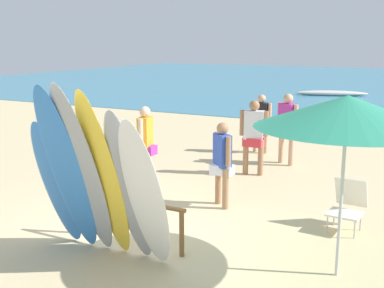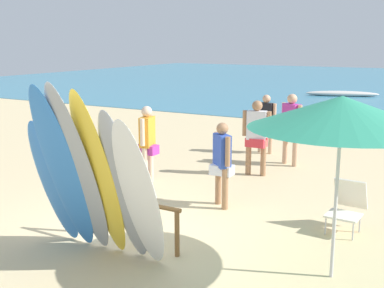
% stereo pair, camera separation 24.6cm
% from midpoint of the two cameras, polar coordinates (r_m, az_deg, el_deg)
% --- Properties ---
extents(ground, '(60.00, 60.00, 0.00)m').
position_cam_midpoint_polar(ground, '(20.14, 15.51, 3.12)').
color(ground, '#D3BC8C').
extents(ocean_water, '(60.00, 40.00, 0.02)m').
position_cam_midpoint_polar(ocean_water, '(37.75, 21.34, 6.71)').
color(ocean_water, teal).
rests_on(ocean_water, ground).
extents(surfboard_rack, '(1.96, 0.07, 0.71)m').
position_cam_midpoint_polar(surfboard_rack, '(7.26, -8.64, -7.72)').
color(surfboard_rack, brown).
rests_on(surfboard_rack, ground).
extents(surfboard_blue_0, '(0.62, 0.76, 1.92)m').
position_cam_midpoint_polar(surfboard_blue_0, '(7.21, -16.50, -4.55)').
color(surfboard_blue_0, '#337AD1').
rests_on(surfboard_blue_0, ground).
extents(surfboard_blue_1, '(0.58, 1.04, 2.46)m').
position_cam_midpoint_polar(surfboard_blue_1, '(6.76, -15.41, -3.25)').
color(surfboard_blue_1, '#337AD1').
rests_on(surfboard_blue_1, ground).
extents(surfboard_grey_2, '(0.52, 1.00, 2.49)m').
position_cam_midpoint_polar(surfboard_grey_2, '(6.62, -13.67, -3.30)').
color(surfboard_grey_2, '#999EA3').
rests_on(surfboard_grey_2, ground).
extents(surfboard_yellow_3, '(0.54, 0.88, 2.40)m').
position_cam_midpoint_polar(surfboard_yellow_3, '(6.52, -11.35, -3.84)').
color(surfboard_yellow_3, yellow).
rests_on(surfboard_yellow_3, ground).
extents(surfboard_grey_4, '(0.54, 0.80, 2.16)m').
position_cam_midpoint_polar(surfboard_grey_4, '(6.39, -8.44, -5.19)').
color(surfboard_grey_4, '#999EA3').
rests_on(surfboard_grey_4, ground).
extents(surfboard_white_5, '(0.59, 0.82, 2.08)m').
position_cam_midpoint_polar(surfboard_white_5, '(6.19, -6.63, -6.10)').
color(surfboard_white_5, white).
rests_on(surfboard_white_5, ground).
extents(beachgoer_photographing, '(0.43, 0.61, 1.64)m').
position_cam_midpoint_polar(beachgoer_photographing, '(10.15, -6.18, 0.52)').
color(beachgoer_photographing, beige).
rests_on(beachgoer_photographing, ground).
extents(beachgoer_by_water, '(0.58, 0.41, 1.73)m').
position_cam_midpoint_polar(beachgoer_by_water, '(11.91, 10.51, 2.32)').
color(beachgoer_by_water, tan).
rests_on(beachgoer_by_water, ground).
extents(beachgoer_near_rack, '(0.46, 0.42, 1.55)m').
position_cam_midpoint_polar(beachgoer_near_rack, '(8.71, 2.75, -1.73)').
color(beachgoer_near_rack, '#9E704C').
rests_on(beachgoer_near_rack, ground).
extents(beachgoer_strolling, '(0.63, 0.29, 1.68)m').
position_cam_midpoint_polar(beachgoer_strolling, '(10.85, 6.61, 1.38)').
color(beachgoer_strolling, '#9E704C').
rests_on(beachgoer_strolling, ground).
extents(beachgoer_midbeach, '(0.59, 0.26, 1.57)m').
position_cam_midpoint_polar(beachgoer_midbeach, '(13.08, 7.57, 2.88)').
color(beachgoer_midbeach, tan).
rests_on(beachgoer_midbeach, ground).
extents(beach_chair_red, '(0.55, 0.73, 0.81)m').
position_cam_midpoint_polar(beach_chair_red, '(8.16, 17.01, -6.59)').
color(beach_chair_red, '#B7B7BC').
rests_on(beach_chair_red, ground).
extents(beach_umbrella, '(2.24, 2.24, 2.32)m').
position_cam_midpoint_polar(beach_umbrella, '(6.09, 16.61, 3.64)').
color(beach_umbrella, silver).
rests_on(beach_umbrella, ground).
extents(distant_boat, '(3.88, 1.76, 0.31)m').
position_cam_midpoint_polar(distant_boat, '(27.84, 15.80, 5.74)').
color(distant_boat, silver).
rests_on(distant_boat, ground).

